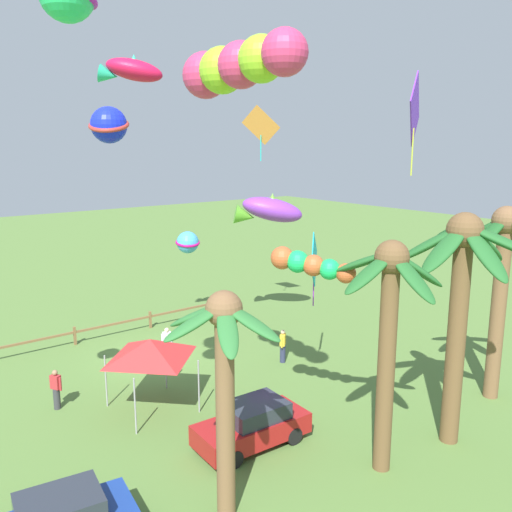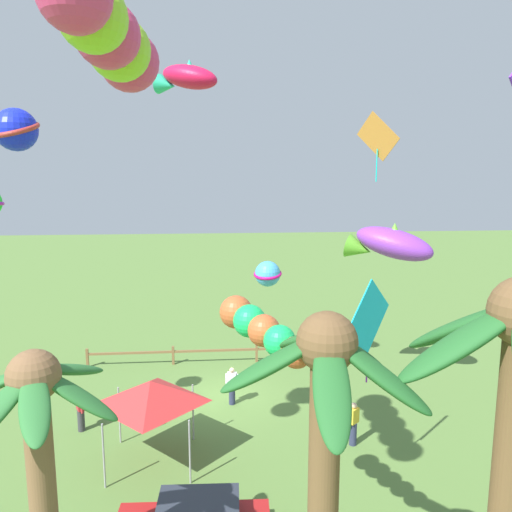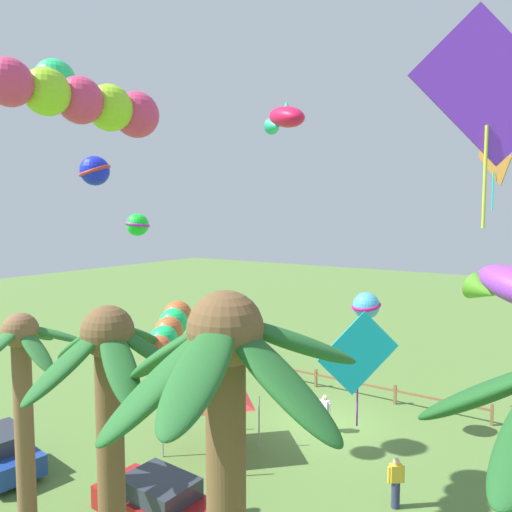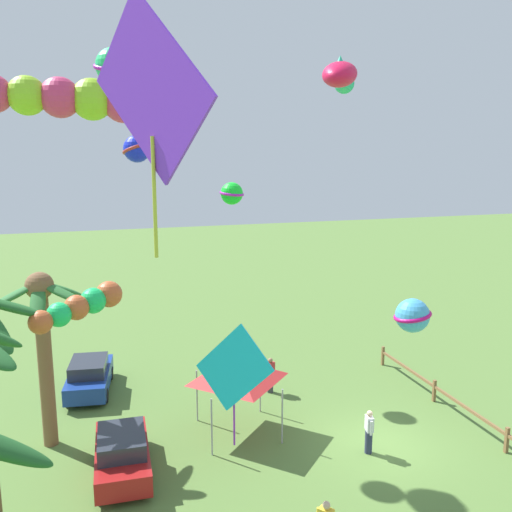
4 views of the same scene
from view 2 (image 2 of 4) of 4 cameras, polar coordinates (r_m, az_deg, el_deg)
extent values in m
plane|color=#567A38|center=(22.32, -3.76, -15.87)|extent=(120.00, 120.00, 0.00)
ellipsoid|color=#2D7033|center=(9.40, -24.02, -15.40)|extent=(1.05, 1.82, 0.87)
ellipsoid|color=#2D7033|center=(10.01, -19.91, -14.75)|extent=(1.61, 0.55, 1.21)
ellipsoid|color=#2D7033|center=(10.67, -20.50, -12.09)|extent=(1.35, 1.76, 0.84)
ellipsoid|color=#2D7033|center=(10.94, -24.78, -12.28)|extent=(1.27, 1.74, 0.99)
sphere|color=brown|center=(10.09, -24.12, -12.41)|extent=(0.97, 0.97, 0.97)
ellipsoid|color=#236028|center=(8.71, 22.46, -9.16)|extent=(2.22, 0.70, 1.53)
ellipsoid|color=#236028|center=(9.62, 22.56, -7.47)|extent=(1.81, 2.20, 1.54)
ellipsoid|color=#236028|center=(8.37, 1.99, -12.17)|extent=(1.92, 0.72, 1.21)
ellipsoid|color=#236028|center=(7.71, 8.66, -14.80)|extent=(0.80, 1.86, 1.34)
ellipsoid|color=#236028|center=(8.35, 13.86, -12.96)|extent=(1.88, 1.29, 1.32)
ellipsoid|color=#236028|center=(9.09, 11.54, -11.02)|extent=(1.79, 1.54, 1.33)
ellipsoid|color=#236028|center=(9.20, 5.44, -9.62)|extent=(1.02, 2.02, 1.05)
sphere|color=brown|center=(8.32, 8.14, -9.72)|extent=(1.02, 1.02, 1.02)
cube|color=brown|center=(26.59, 9.34, -10.61)|extent=(0.12, 0.12, 0.95)
cube|color=brown|center=(25.91, 0.07, -11.02)|extent=(0.12, 0.12, 0.95)
cube|color=brown|center=(25.91, -9.47, -11.16)|extent=(0.12, 0.12, 0.95)
cube|color=brown|center=(26.59, -18.76, -11.00)|extent=(0.12, 0.12, 0.95)
cube|color=brown|center=(25.76, -4.70, -10.73)|extent=(12.79, 0.09, 0.11)
cylinder|color=#2D3351|center=(21.57, -2.76, -15.56)|extent=(0.26, 0.26, 0.84)
cube|color=silver|center=(21.29, -2.78, -13.88)|extent=(0.42, 0.30, 0.54)
sphere|color=beige|center=(21.14, -2.78, -12.94)|extent=(0.21, 0.21, 0.21)
cylinder|color=silver|center=(21.34, -3.40, -13.96)|extent=(0.09, 0.09, 0.52)
cylinder|color=silver|center=(21.27, -2.14, -14.04)|extent=(0.09, 0.09, 0.52)
cylinder|color=#2D3351|center=(19.03, 11.05, -19.34)|extent=(0.26, 0.26, 0.84)
cube|color=yellow|center=(18.71, 11.12, -17.49)|extent=(0.44, 0.42, 0.54)
sphere|color=beige|center=(18.55, 11.16, -16.46)|extent=(0.21, 0.21, 0.21)
cylinder|color=yellow|center=(18.57, 10.69, -17.88)|extent=(0.09, 0.09, 0.52)
cylinder|color=yellow|center=(18.91, 11.53, -17.38)|extent=(0.09, 0.09, 0.52)
cylinder|color=#38383D|center=(20.65, -19.40, -17.31)|extent=(0.26, 0.26, 0.84)
cube|color=#B72D33|center=(20.35, -19.50, -15.57)|extent=(0.38, 0.44, 0.54)
sphere|color=#A37556|center=(20.20, -19.56, -14.61)|extent=(0.21, 0.21, 0.21)
cylinder|color=#B72D33|center=(20.58, -19.66, -15.45)|extent=(0.09, 0.09, 0.52)
cylinder|color=#B72D33|center=(20.17, -19.33, -15.96)|extent=(0.09, 0.09, 0.52)
cylinder|color=#9E9EA3|center=(18.88, -7.22, -17.33)|extent=(0.06, 0.06, 2.10)
cylinder|color=#9E9EA3|center=(19.17, -15.37, -17.17)|extent=(0.06, 0.06, 2.10)
cylinder|color=#9E9EA3|center=(16.60, -7.59, -21.36)|extent=(0.06, 0.06, 2.10)
cylinder|color=#9E9EA3|center=(16.93, -17.05, -21.06)|extent=(0.06, 0.06, 2.10)
pyramid|color=red|center=(17.21, -11.97, -14.98)|extent=(2.86, 2.86, 0.75)
ellipsoid|color=purple|center=(21.77, 15.53, 1.39)|extent=(3.82, 3.27, 1.90)
cone|color=#5EB62D|center=(22.18, 11.75, 0.82)|extent=(1.62, 1.56, 1.26)
cone|color=#5EB62D|center=(21.71, 15.60, 2.80)|extent=(0.91, 0.91, 0.68)
cube|color=#14B6D6|center=(14.96, 12.80, -6.89)|extent=(1.70, 1.50, 2.23)
cylinder|color=purple|center=(15.36, 12.62, -11.44)|extent=(0.05, 0.05, 1.45)
sphere|color=#C95B2E|center=(11.45, -2.29, -6.42)|extent=(0.76, 0.76, 0.76)
sphere|color=#1AD163|center=(11.06, -0.75, -7.45)|extent=(0.73, 0.73, 0.73)
sphere|color=#C95B2E|center=(10.68, 0.92, -8.54)|extent=(0.70, 0.70, 0.70)
sphere|color=#1AD163|center=(10.32, 2.72, -9.71)|extent=(0.67, 0.67, 0.67)
sphere|color=#C95B2E|center=(9.97, 4.66, -10.95)|extent=(0.64, 0.64, 0.64)
sphere|color=#DE3669|center=(12.21, -14.34, 20.80)|extent=(1.34, 1.34, 1.34)
sphere|color=#9ADB28|center=(11.32, -15.41, 21.87)|extent=(1.29, 1.29, 1.29)
sphere|color=#DE3669|center=(10.44, -16.68, 23.12)|extent=(1.23, 1.23, 1.23)
sphere|color=#9ADB28|center=(9.57, -18.21, 24.58)|extent=(1.18, 1.18, 1.18)
sphere|color=#1827F0|center=(13.29, -25.81, 12.89)|extent=(1.00, 1.00, 1.00)
torus|color=#B7352F|center=(13.29, -25.81, 12.89)|extent=(1.52, 1.52, 0.47)
ellipsoid|color=#E51544|center=(19.06, -7.61, 19.67)|extent=(2.62, 2.23, 1.26)
cone|color=#28C693|center=(19.62, -10.16, 18.71)|extent=(1.10, 1.06, 0.85)
cone|color=#28C693|center=(19.13, -7.63, 20.76)|extent=(0.62, 0.62, 0.46)
sphere|color=#46ACED|center=(20.54, 1.35, -2.05)|extent=(1.06, 1.06, 1.06)
torus|color=#CA1077|center=(20.54, 1.35, -2.05)|extent=(1.48, 1.48, 0.35)
cube|color=#BD792E|center=(21.13, 13.78, 13.17)|extent=(1.28, 1.61, 1.98)
cylinder|color=#0EDAD5|center=(21.08, 13.66, 10.06)|extent=(0.04, 0.04, 1.31)
camera|label=1|loc=(10.83, -106.04, -0.12)|focal=37.72mm
camera|label=3|loc=(9.50, 74.93, -0.51)|focal=34.29mm
camera|label=4|loc=(19.47, 53.11, 8.43)|focal=38.45mm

